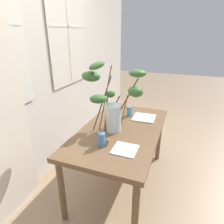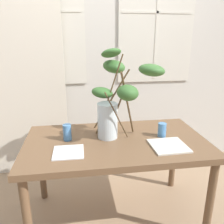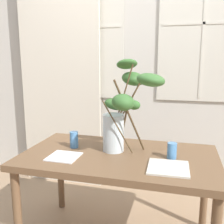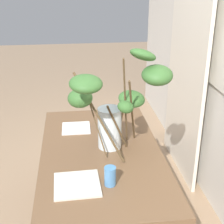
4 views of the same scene
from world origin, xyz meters
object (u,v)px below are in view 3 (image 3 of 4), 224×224
object	(u,v)px
drinking_glass_blue_right	(172,151)
dining_table	(119,164)
drinking_glass_blue_left	(74,140)
plate_square_left	(64,157)
plate_square_right	(168,168)
vase_with_branches	(124,106)

from	to	relation	value
drinking_glass_blue_right	dining_table	bearing A→B (deg)	-177.73
drinking_glass_blue_left	drinking_glass_blue_right	xyz separation A→B (m)	(0.76, -0.04, -0.01)
dining_table	plate_square_left	xyz separation A→B (m)	(-0.36, -0.16, 0.08)
plate_square_left	plate_square_right	xyz separation A→B (m)	(0.73, -0.01, 0.00)
drinking_glass_blue_right	plate_square_right	xyz separation A→B (m)	(-0.01, -0.19, -0.05)
plate_square_left	drinking_glass_blue_left	bearing A→B (deg)	93.12
drinking_glass_blue_left	dining_table	bearing A→B (deg)	-8.59
drinking_glass_blue_right	plate_square_left	bearing A→B (deg)	-166.83
drinking_glass_blue_right	drinking_glass_blue_left	bearing A→B (deg)	176.83
vase_with_branches	drinking_glass_blue_left	xyz separation A→B (m)	(-0.39, -0.05, -0.28)
drinking_glass_blue_left	plate_square_right	world-z (taller)	drinking_glass_blue_left
vase_with_branches	plate_square_right	bearing A→B (deg)	-38.15
vase_with_branches	plate_square_right	world-z (taller)	vase_with_branches
dining_table	drinking_glass_blue_left	world-z (taller)	drinking_glass_blue_left
plate_square_right	dining_table	bearing A→B (deg)	154.87
dining_table	drinking_glass_blue_left	bearing A→B (deg)	171.41
dining_table	drinking_glass_blue_right	bearing A→B (deg)	2.27
dining_table	drinking_glass_blue_left	distance (m)	0.41
vase_with_branches	drinking_glass_blue_right	bearing A→B (deg)	-14.06
drinking_glass_blue_right	vase_with_branches	bearing A→B (deg)	165.94
vase_with_branches	plate_square_left	distance (m)	0.57
drinking_glass_blue_left	plate_square_right	distance (m)	0.78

